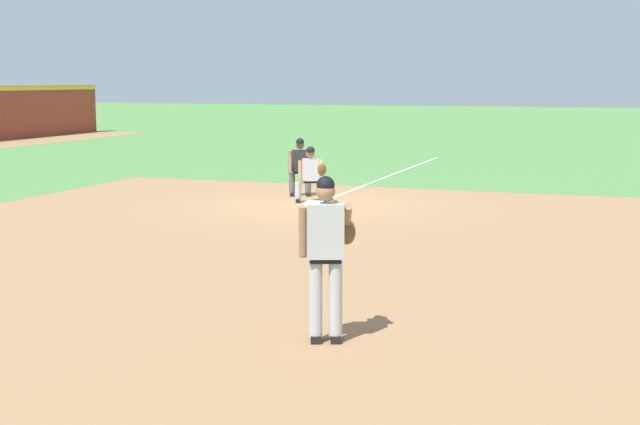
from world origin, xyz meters
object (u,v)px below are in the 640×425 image
at_px(baseball, 324,224).
at_px(first_baseman, 311,172).
at_px(first_base_bag, 314,203).
at_px(pitcher, 327,248).
at_px(umpire, 300,165).

distance_m(baseball, first_baseman, 3.52).
height_order(first_base_bag, baseball, first_base_bag).
distance_m(pitcher, first_baseman, 11.35).
relative_size(first_base_bag, umpire, 0.26).
height_order(first_base_bag, umpire, umpire).
height_order(pitcher, umpire, pitcher).
xyz_separation_m(baseball, first_baseman, (3.15, 1.42, 0.69)).
distance_m(first_base_bag, pitcher, 10.94).
xyz_separation_m(pitcher, umpire, (11.66, 4.74, -0.27)).
xyz_separation_m(baseball, pitcher, (-7.45, -2.63, 1.02)).
distance_m(pitcher, umpire, 12.59).
relative_size(baseball, first_baseman, 0.06).
relative_size(baseball, umpire, 0.05).
relative_size(first_baseman, umpire, 0.92).
bearing_deg(first_baseman, first_base_bag, -152.97).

